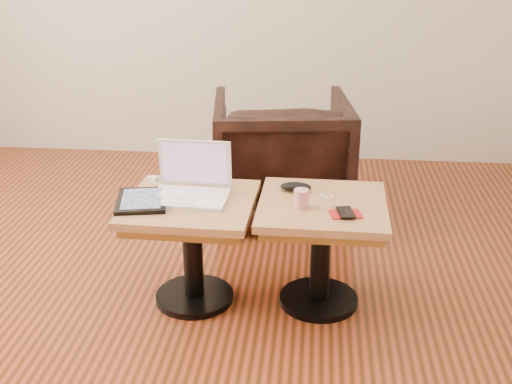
# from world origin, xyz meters

# --- Properties ---
(room_shell) EXTENTS (4.52, 4.52, 2.71)m
(room_shell) POSITION_xyz_m (0.00, 0.00, 1.35)
(room_shell) COLOR #3F220D
(room_shell) RESTS_ON ground
(side_table_left) EXTENTS (0.56, 0.56, 0.50)m
(side_table_left) POSITION_xyz_m (-0.03, 0.21, 0.37)
(side_table_left) COLOR black
(side_table_left) RESTS_ON ground
(side_table_right) EXTENTS (0.56, 0.56, 0.50)m
(side_table_right) POSITION_xyz_m (0.53, 0.24, 0.37)
(side_table_right) COLOR black
(side_table_right) RESTS_ON ground
(laptop) EXTENTS (0.34, 0.26, 0.23)m
(laptop) POSITION_xyz_m (-0.04, 0.25, 0.54)
(laptop) COLOR white
(laptop) RESTS_ON side_table_left
(tablet) EXTENTS (0.26, 0.30, 0.02)m
(tablet) POSITION_xyz_m (-0.24, 0.17, 0.51)
(tablet) COLOR black
(tablet) RESTS_ON side_table_left
(charging_adapter) EXTENTS (0.05, 0.05, 0.02)m
(charging_adapter) POSITION_xyz_m (-0.25, 0.41, 0.51)
(charging_adapter) COLOR white
(charging_adapter) RESTS_ON side_table_left
(glasses_case) EXTENTS (0.14, 0.07, 0.04)m
(glasses_case) POSITION_xyz_m (0.41, 0.35, 0.52)
(glasses_case) COLOR black
(glasses_case) RESTS_ON side_table_right
(striped_cup) EXTENTS (0.07, 0.07, 0.08)m
(striped_cup) POSITION_xyz_m (0.44, 0.18, 0.54)
(striped_cup) COLOR #C13045
(striped_cup) RESTS_ON side_table_right
(earbuds_tangle) EXTENTS (0.07, 0.05, 0.01)m
(earbuds_tangle) POSITION_xyz_m (0.55, 0.29, 0.50)
(earbuds_tangle) COLOR white
(earbuds_tangle) RESTS_ON side_table_right
(phone_on_sleeve) EXTENTS (0.14, 0.12, 0.02)m
(phone_on_sleeve) POSITION_xyz_m (0.63, 0.12, 0.50)
(phone_on_sleeve) COLOR #951204
(phone_on_sleeve) RESTS_ON side_table_right
(armchair) EXTENTS (0.85, 0.87, 0.71)m
(armchair) POSITION_xyz_m (0.30, 1.22, 0.36)
(armchair) COLOR black
(armchair) RESTS_ON ground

